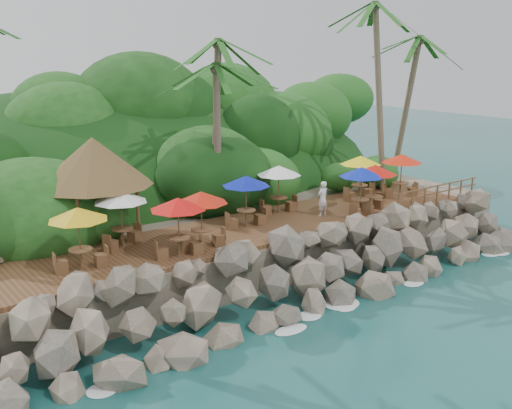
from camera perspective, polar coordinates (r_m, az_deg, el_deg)
ground at (r=26.21m, az=8.00°, el=-9.91°), size 140.00×140.00×0.00m
land_base at (r=38.16m, az=-9.03°, el=-0.35°), size 32.00×25.20×2.10m
jungle_hill at (r=45.00m, az=-13.47°, el=0.36°), size 44.80×28.00×15.40m
seawall at (r=27.09m, az=5.11°, el=-6.34°), size 29.00×4.00×2.30m
terrace at (r=29.67m, az=0.00°, el=-2.24°), size 26.00×5.00×0.20m
jungle_foliage at (r=37.60m, az=-8.25°, el=-2.22°), size 44.00×16.00×12.00m
foam_line at (r=26.39m, az=7.54°, el=-9.64°), size 25.20×0.80×0.06m
palms at (r=30.70m, az=-2.89°, el=17.05°), size 31.73×7.12×13.64m
palapa at (r=28.39m, az=-15.06°, el=3.93°), size 5.32×5.32×4.60m
dining_clusters at (r=29.28m, az=1.65°, el=1.99°), size 21.65×5.21×2.54m
railing at (r=35.53m, az=16.71°, el=1.16°), size 7.20×0.10×1.00m
waiter at (r=31.43m, az=6.28°, el=0.56°), size 0.69×0.47×1.83m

